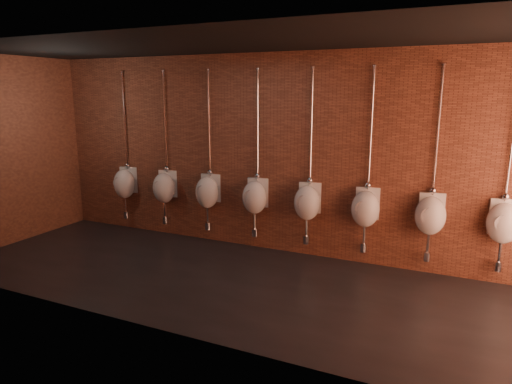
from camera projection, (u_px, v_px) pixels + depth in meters
ground at (231, 282)px, 6.37m from camera, size 8.50×8.50×0.00m
room_shell at (229, 137)px, 5.94m from camera, size 8.54×3.04×3.22m
urinal_0 at (125, 183)px, 8.58m from camera, size 0.48×0.44×2.72m
urinal_1 at (164, 187)px, 8.22m from camera, size 0.48×0.44×2.72m
urinal_2 at (207, 191)px, 7.85m from camera, size 0.48×0.44×2.72m
urinal_3 at (255, 196)px, 7.48m from camera, size 0.48×0.44×2.72m
urinal_4 at (307, 202)px, 7.11m from camera, size 0.48×0.44×2.72m
urinal_5 at (366, 208)px, 6.74m from camera, size 0.48×0.44×2.72m
urinal_6 at (430, 214)px, 6.37m from camera, size 0.48×0.44×2.72m
urinal_7 at (503, 222)px, 6.00m from camera, size 0.48×0.44×2.72m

